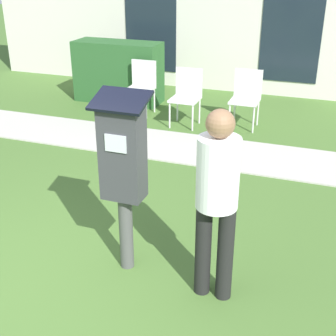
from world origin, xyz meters
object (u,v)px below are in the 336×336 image
(person_standing, at_px, (217,193))
(outdoor_chair_right, at_px, (246,94))
(outdoor_chair_left, at_px, (142,83))
(outdoor_chair_middle, at_px, (187,92))
(parking_meter, at_px, (123,162))

(person_standing, bearing_deg, outdoor_chair_right, 126.84)
(person_standing, height_order, outdoor_chair_left, person_standing)
(person_standing, height_order, outdoor_chair_middle, person_standing)
(person_standing, distance_m, outdoor_chair_right, 4.22)
(parking_meter, relative_size, outdoor_chair_right, 1.77)
(person_standing, distance_m, outdoor_chair_middle, 4.22)
(outdoor_chair_middle, bearing_deg, person_standing, -75.83)
(outdoor_chair_left, relative_size, outdoor_chair_right, 1.00)
(outdoor_chair_left, bearing_deg, parking_meter, -93.17)
(person_standing, distance_m, outdoor_chair_left, 4.89)
(outdoor_chair_middle, relative_size, outdoor_chair_right, 1.00)
(person_standing, bearing_deg, outdoor_chair_left, 148.43)
(outdoor_chair_left, xyz_separation_m, outdoor_chair_right, (1.82, -0.07, 0.00))
(parking_meter, xyz_separation_m, outdoor_chair_left, (-1.59, 4.13, -0.49))
(parking_meter, relative_size, outdoor_chair_left, 1.77)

